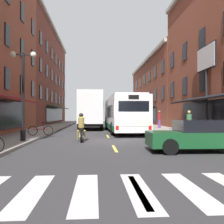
% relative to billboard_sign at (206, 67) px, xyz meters
% --- Properties ---
extents(ground_plane, '(34.80, 80.00, 0.10)m').
position_rel_billboard_sign_xyz_m(ground_plane, '(-7.05, -2.42, -5.06)').
color(ground_plane, '#333335').
extents(lane_centre_dashes, '(0.14, 73.90, 0.01)m').
position_rel_billboard_sign_xyz_m(lane_centre_dashes, '(-7.05, -2.67, -5.01)').
color(lane_centre_dashes, '#DBCC4C').
rests_on(lane_centre_dashes, ground).
extents(crosswalk_near, '(7.10, 2.80, 0.01)m').
position_rel_billboard_sign_xyz_m(crosswalk_near, '(-7.05, -12.42, -5.01)').
color(crosswalk_near, silver).
rests_on(crosswalk_near, ground).
extents(sidewalk_left, '(3.00, 80.00, 0.14)m').
position_rel_billboard_sign_xyz_m(sidewalk_left, '(-12.95, -2.42, -4.94)').
color(sidewalk_left, gray).
rests_on(sidewalk_left, ground).
extents(sidewalk_right, '(3.00, 80.00, 0.14)m').
position_rel_billboard_sign_xyz_m(sidewalk_right, '(-1.15, -2.42, -4.94)').
color(sidewalk_right, gray).
rests_on(sidewalk_right, ground).
extents(billboard_sign, '(0.40, 2.97, 6.40)m').
position_rel_billboard_sign_xyz_m(billboard_sign, '(0.00, 0.00, 0.00)').
color(billboard_sign, black).
rests_on(billboard_sign, sidewalk_right).
extents(transit_bus, '(2.78, 11.40, 3.08)m').
position_rel_billboard_sign_xyz_m(transit_bus, '(-5.51, 4.61, -3.39)').
color(transit_bus, white).
rests_on(transit_bus, ground).
extents(box_truck, '(2.50, 6.91, 3.85)m').
position_rel_billboard_sign_xyz_m(box_truck, '(-8.41, 8.67, -3.03)').
color(box_truck, '#B21E19').
rests_on(box_truck, ground).
extents(sedan_near, '(4.66, 2.00, 1.35)m').
position_rel_billboard_sign_xyz_m(sedan_near, '(-3.36, -7.17, -4.32)').
color(sedan_near, '#144723').
rests_on(sedan_near, ground).
extents(sedan_mid, '(1.97, 4.63, 1.36)m').
position_rel_billboard_sign_xyz_m(sedan_mid, '(-8.49, 18.72, -4.31)').
color(sedan_mid, '#144723').
rests_on(sedan_mid, ground).
extents(motorcycle_rider, '(0.62, 2.07, 1.66)m').
position_rel_billboard_sign_xyz_m(motorcycle_rider, '(-8.78, -2.74, -4.30)').
color(motorcycle_rider, black).
rests_on(motorcycle_rider, ground).
extents(bicycle_mid, '(1.71, 0.48, 0.91)m').
position_rel_billboard_sign_xyz_m(bicycle_mid, '(-11.67, -0.10, -4.51)').
color(bicycle_mid, black).
rests_on(bicycle_mid, sidewalk_left).
extents(pedestrian_near, '(0.52, 0.36, 1.79)m').
position_rel_billboard_sign_xyz_m(pedestrian_near, '(-1.61, 11.68, -3.92)').
color(pedestrian_near, black).
rests_on(pedestrian_near, sidewalk_right).
extents(pedestrian_mid, '(0.36, 0.36, 1.71)m').
position_rel_billboard_sign_xyz_m(pedestrian_mid, '(-1.55, -0.73, -3.99)').
color(pedestrian_mid, '#33663F').
rests_on(pedestrian_mid, sidewalk_right).
extents(pedestrian_far, '(0.36, 0.36, 1.84)m').
position_rel_billboard_sign_xyz_m(pedestrian_far, '(-1.21, 8.64, -3.92)').
color(pedestrian_far, '#66387F').
rests_on(pedestrian_far, sidewalk_right).
extents(pedestrian_rear, '(0.36, 0.36, 1.74)m').
position_rel_billboard_sign_xyz_m(pedestrian_rear, '(-1.12, 13.51, -3.98)').
color(pedestrian_rear, '#B29947').
rests_on(pedestrian_rear, sidewalk_right).
extents(street_lamp_twin, '(1.42, 0.32, 4.88)m').
position_rel_billboard_sign_xyz_m(street_lamp_twin, '(-11.90, -3.53, -2.16)').
color(street_lamp_twin, black).
rests_on(street_lamp_twin, sidewalk_left).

